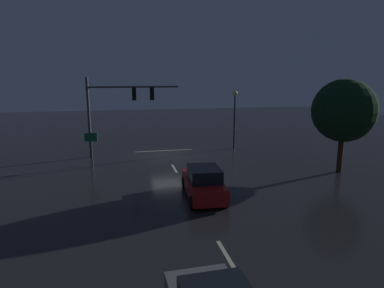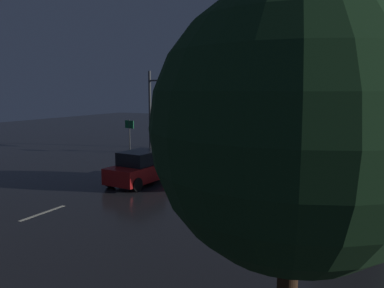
{
  "view_description": "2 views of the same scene",
  "coord_description": "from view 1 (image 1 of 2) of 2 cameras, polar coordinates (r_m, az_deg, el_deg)",
  "views": [
    {
      "loc": [
        3.56,
        26.64,
        6.4
      ],
      "look_at": [
        -0.94,
        5.58,
        2.05
      ],
      "focal_mm": 31.27,
      "sensor_mm": 36.0,
      "label": 1
    },
    {
      "loc": [
        -12.06,
        26.33,
        4.85
      ],
      "look_at": [
        -0.84,
        4.8,
        1.42
      ],
      "focal_mm": 36.06,
      "sensor_mm": 36.0,
      "label": 2
    }
  ],
  "objects": [
    {
      "name": "car_approaching",
      "position": [
        18.06,
        2.0,
        -6.68
      ],
      "size": [
        2.13,
        4.45,
        1.7
      ],
      "color": "maroon",
      "rests_on": "ground_plane"
    },
    {
      "name": "traffic_signal_assembly",
      "position": [
        27.5,
        -12.42,
        6.9
      ],
      "size": [
        7.27,
        0.47,
        6.39
      ],
      "color": "#383A3D",
      "rests_on": "ground_plane"
    },
    {
      "name": "lane_dash_near",
      "position": [
        12.92,
        5.9,
        -18.35
      ],
      "size": [
        0.16,
        2.2,
        0.01
      ],
      "primitive_type": "cube",
      "rotation": [
        0.0,
        0.0,
        1.57
      ],
      "color": "beige",
      "rests_on": "ground_plane"
    },
    {
      "name": "tree_left_near",
      "position": [
        24.38,
        24.51,
        5.19
      ],
      "size": [
        4.18,
        4.18,
        6.29
      ],
      "color": "#382314",
      "rests_on": "ground_plane"
    },
    {
      "name": "lane_dash_far",
      "position": [
        23.79,
        -3.02,
        -4.2
      ],
      "size": [
        0.16,
        2.2,
        0.01
      ],
      "primitive_type": "cube",
      "rotation": [
        0.0,
        0.0,
        1.57
      ],
      "color": "beige",
      "rests_on": "ground_plane"
    },
    {
      "name": "stop_bar",
      "position": [
        29.54,
        -4.85,
        -1.13
      ],
      "size": [
        5.0,
        0.16,
        0.01
      ],
      "primitive_type": "cube",
      "color": "beige",
      "rests_on": "ground_plane"
    },
    {
      "name": "street_lamp_left_kerb",
      "position": [
        30.1,
        7.31,
        6.04
      ],
      "size": [
        0.44,
        0.44,
        5.21
      ],
      "color": "black",
      "rests_on": "ground_plane"
    },
    {
      "name": "route_sign",
      "position": [
        24.55,
        -16.81,
        0.26
      ],
      "size": [
        0.9,
        0.22,
        2.58
      ],
      "color": "#383A3D",
      "rests_on": "ground_plane"
    },
    {
      "name": "ground_plane",
      "position": [
        27.63,
        -4.33,
        -2.02
      ],
      "size": [
        80.0,
        80.0,
        0.0
      ],
      "primitive_type": "plane",
      "color": "#232326"
    },
    {
      "name": "lane_dash_mid",
      "position": [
        18.18,
        0.02,
        -9.19
      ],
      "size": [
        0.16,
        2.2,
        0.01
      ],
      "primitive_type": "cube",
      "rotation": [
        0.0,
        0.0,
        1.57
      ],
      "color": "beige",
      "rests_on": "ground_plane"
    }
  ]
}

